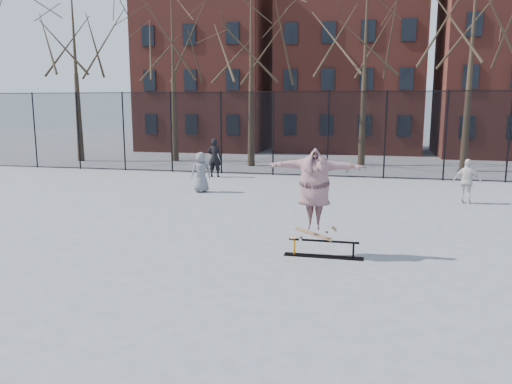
% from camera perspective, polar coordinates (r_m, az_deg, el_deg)
% --- Properties ---
extents(ground, '(100.00, 100.00, 0.00)m').
position_cam_1_polar(ground, '(11.49, -3.54, -7.17)').
color(ground, slate).
extents(skate_rail, '(1.78, 0.27, 0.39)m').
position_cam_1_polar(skate_rail, '(11.38, 7.73, -6.61)').
color(skate_rail, black).
rests_on(skate_rail, ground).
extents(skateboard, '(0.92, 0.22, 0.11)m').
position_cam_1_polar(skateboard, '(11.33, 6.60, -5.13)').
color(skateboard, '#A37941').
rests_on(skateboard, skate_rail).
extents(skater, '(2.25, 0.75, 1.80)m').
position_cam_1_polar(skater, '(11.12, 6.70, -0.37)').
color(skater, '#4B3482').
rests_on(skater, skateboard).
extents(bystander_grey, '(0.91, 0.81, 1.57)m').
position_cam_1_polar(bystander_grey, '(19.50, -6.30, 2.27)').
color(bystander_grey, slate).
rests_on(bystander_grey, ground).
extents(bystander_black, '(0.67, 0.45, 1.81)m').
position_cam_1_polar(bystander_black, '(23.53, -4.76, 3.92)').
color(bystander_black, black).
rests_on(bystander_black, ground).
extents(bystander_white, '(0.97, 0.58, 1.54)m').
position_cam_1_polar(bystander_white, '(18.62, 22.98, 1.13)').
color(bystander_white, silver).
rests_on(bystander_white, ground).
extents(fence, '(34.03, 0.07, 4.00)m').
position_cam_1_polar(fence, '(23.77, 5.28, 6.75)').
color(fence, black).
rests_on(fence, ground).
extents(tree_row, '(33.66, 7.46, 10.67)m').
position_cam_1_polar(tree_row, '(28.16, 6.14, 18.06)').
color(tree_row, black).
rests_on(tree_row, ground).
extents(rowhouses, '(29.00, 7.00, 13.00)m').
position_cam_1_polar(rowhouses, '(36.70, 9.34, 14.07)').
color(rowhouses, maroon).
rests_on(rowhouses, ground).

